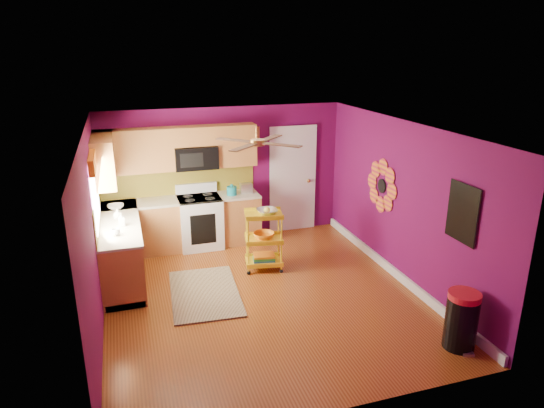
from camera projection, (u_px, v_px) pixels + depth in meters
name	position (u px, v px, depth m)	size (l,w,h in m)	color
ground	(263.00, 296.00, 7.21)	(5.00, 5.00, 0.00)	#6D3211
room_envelope	(264.00, 191.00, 6.70)	(4.54, 5.04, 2.52)	#620B4B
lower_cabinets	(158.00, 236.00, 8.33)	(2.81, 2.31, 0.94)	#9B5B2A
electric_range	(200.00, 221.00, 8.86)	(0.76, 0.66, 1.13)	white
upper_cabinetry	(156.00, 153.00, 8.25)	(2.80, 2.30, 1.26)	#9B5B2A
left_window	(94.00, 178.00, 6.98)	(0.08, 1.35, 1.08)	white
panel_door	(293.00, 180.00, 9.50)	(0.95, 0.11, 2.15)	white
right_wall_art	(414.00, 197.00, 7.08)	(0.04, 2.74, 1.04)	black
ceiling_fan	(258.00, 142.00, 6.67)	(1.01, 1.01, 0.26)	#BF8C3F
shag_rug	(205.00, 293.00, 7.28)	(0.99, 1.62, 0.02)	#322010
rolling_cart	(264.00, 238.00, 7.92)	(0.67, 0.54, 1.09)	yellow
trash_can	(461.00, 320.00, 5.90)	(0.50, 0.50, 0.75)	black
teal_kettle	(232.00, 191.00, 8.84)	(0.18, 0.18, 0.21)	teal
toaster	(246.00, 188.00, 8.97)	(0.22, 0.15, 0.18)	beige
soap_bottle_a	(121.00, 219.00, 7.34)	(0.09, 0.09, 0.20)	#EA3F72
soap_bottle_b	(118.00, 214.00, 7.60)	(0.14, 0.14, 0.18)	white
counter_dish	(116.00, 207.00, 8.12)	(0.27, 0.27, 0.07)	white
counter_cup	(115.00, 232.00, 6.98)	(0.13, 0.13, 0.10)	white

